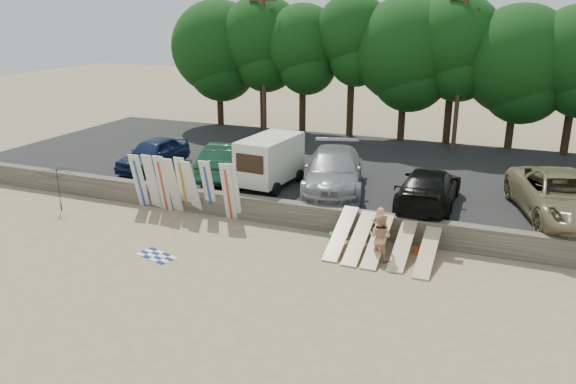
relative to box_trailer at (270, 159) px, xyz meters
name	(u,v)px	position (x,y,z in m)	size (l,w,h in m)	color
ground	(338,266)	(5.03, -5.61, -1.98)	(120.00, 120.00, 0.00)	tan
seawall	(361,223)	(5.03, -2.61, -1.48)	(44.00, 0.50, 1.00)	#6B6356
parking_lot	(399,177)	(5.03, 4.89, -1.63)	(44.00, 14.50, 0.70)	#282828
treeline	(426,47)	(4.84, 11.93, 4.38)	(34.31, 6.33, 9.53)	#382616
utility_poles	(460,67)	(7.03, 10.39, 3.45)	(25.80, 0.26, 9.00)	#473321
box_trailer	(270,159)	(0.00, 0.00, 0.00)	(2.31, 3.74, 2.28)	beige
car_0	(154,154)	(-6.69, 0.48, -0.50)	(1.84, 4.57, 1.56)	#142249
car_1	(229,160)	(-2.42, 0.62, -0.43)	(1.80, 5.16, 1.70)	#163D28
car_2	(333,171)	(2.89, 0.46, -0.38)	(2.53, 6.22, 1.81)	gray
car_3	(429,188)	(7.18, -0.11, -0.49)	(2.21, 5.43, 1.57)	black
car_4	(563,197)	(12.19, 0.28, -0.38)	(2.99, 6.48, 1.80)	#847954
surfboard_upright_0	(139,181)	(-4.92, -3.16, -0.72)	(0.50, 0.06, 2.60)	silver
surfboard_upright_1	(152,182)	(-4.30, -3.10, -0.70)	(0.50, 0.06, 2.60)	silver
surfboard_upright_2	(163,183)	(-3.71, -3.15, -0.70)	(0.50, 0.06, 2.60)	silver
surfboard_upright_3	(173,185)	(-3.18, -3.17, -0.72)	(0.50, 0.06, 2.60)	silver
surfboard_upright_4	(184,185)	(-2.75, -2.99, -0.70)	(0.50, 0.06, 2.60)	silver
surfboard_upright_5	(192,188)	(-2.25, -3.13, -0.73)	(0.50, 0.06, 2.60)	silver
surfboard_upright_6	(209,188)	(-1.53, -2.98, -0.71)	(0.50, 0.06, 2.60)	silver
surfboard_upright_7	(228,192)	(-0.52, -3.12, -0.70)	(0.50, 0.06, 2.60)	silver
surfboard_upright_8	(234,192)	(-0.31, -3.06, -0.70)	(0.50, 0.06, 2.60)	silver
surfboard_low_0	(341,233)	(4.65, -4.07, -1.39)	(0.56, 3.00, 0.07)	#D9BD88
surfboard_low_1	(359,238)	(5.38, -4.18, -1.43)	(0.56, 3.00, 0.07)	#D9BD88
surfboard_low_2	(378,241)	(6.05, -4.18, -1.45)	(0.56, 3.00, 0.07)	#D9BD88
surfboard_low_3	(403,243)	(6.95, -4.04, -1.46)	(0.56, 3.00, 0.07)	#D9BD88
surfboard_low_4	(428,251)	(7.84, -4.20, -1.54)	(0.56, 3.00, 0.07)	#D9BD88
beachgoer_a	(380,229)	(6.02, -3.75, -1.14)	(0.61, 0.40, 1.67)	tan
beachgoer_b	(380,237)	(6.22, -4.56, -1.13)	(0.83, 0.64, 1.70)	tan
cooler	(334,237)	(4.25, -3.58, -1.82)	(0.38, 0.30, 0.32)	green
gear_bag	(418,251)	(7.42, -3.54, -1.87)	(0.30, 0.25, 0.22)	#D04718
beach_towel	(157,256)	(-1.29, -7.27, -1.97)	(1.50, 1.50, 0.00)	white
beach_umbrella	(59,189)	(-7.98, -4.79, -0.99)	(2.15, 2.19, 1.97)	#212129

